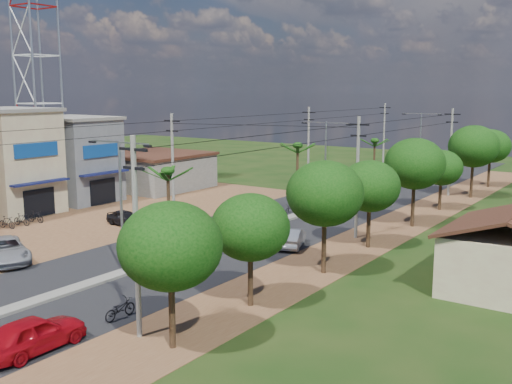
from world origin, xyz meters
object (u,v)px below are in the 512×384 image
car_white_far (311,186)px  moto_rider_east (120,310)px  car_red_near (34,335)px  car_silver_mid (292,238)px  car_parked_dark (126,218)px  car_parked_silver (5,251)px

car_white_far → moto_rider_east: (10.20, -36.28, -0.26)m
moto_rider_east → car_red_near: bearing=87.7°
car_silver_mid → car_parked_dark: 14.61m
car_silver_mid → car_parked_dark: (-14.46, -2.08, -0.05)m
car_red_near → car_silver_mid: bearing=-90.5°
car_parked_dark → car_white_far: bearing=-5.6°
car_red_near → car_white_far: car_red_near is taller
car_white_far → moto_rider_east: bearing=-52.8°
car_white_far → car_parked_dark: (-4.46, -22.29, -0.12)m
car_silver_mid → car_white_far: size_ratio=0.80×
car_parked_silver → moto_rider_east: (13.27, -2.43, -0.28)m
car_parked_silver → moto_rider_east: bearing=-77.3°
car_white_far → car_parked_dark: car_white_far is taller
car_silver_mid → car_parked_silver: 18.90m
car_red_near → moto_rider_east: car_red_near is taller
car_red_near → car_silver_mid: car_red_near is taller
car_parked_dark → moto_rider_east: (14.66, -14.00, -0.14)m
car_white_far → car_red_near: bearing=-54.8°
car_silver_mid → car_white_far: car_white_far is taller
car_red_near → car_parked_silver: (-13.07, 7.00, -0.01)m
car_silver_mid → car_white_far: 22.54m
car_parked_silver → moto_rider_east: car_parked_silver is taller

